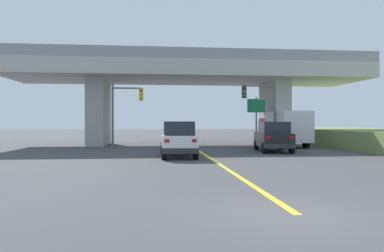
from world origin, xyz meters
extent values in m
plane|color=#424244|center=(0.00, 25.00, 0.00)|extent=(160.00, 160.00, 0.00)
cube|color=#B7B5AD|center=(0.00, 25.00, 6.44)|extent=(31.50, 8.07, 1.29)
cube|color=#A8A69F|center=(-8.01, 25.00, 2.90)|extent=(1.49, 4.84, 5.79)
cube|color=#A8A69F|center=(8.01, 25.00, 2.90)|extent=(1.49, 4.84, 5.79)
cube|color=gray|center=(0.00, 21.12, 7.54)|extent=(31.50, 0.20, 0.90)
cube|color=gray|center=(0.00, 28.89, 7.54)|extent=(31.50, 0.20, 0.90)
cube|color=yellow|center=(0.00, 11.25, 0.00)|extent=(0.20, 22.50, 0.01)
cube|color=silver|center=(-1.71, 13.17, 0.81)|extent=(1.87, 4.35, 0.90)
cube|color=#1E232D|center=(-1.71, 12.84, 1.64)|extent=(1.65, 2.39, 0.76)
cube|color=#2D2D30|center=(-1.71, 11.04, 0.50)|extent=(1.91, 0.20, 0.28)
cube|color=red|center=(-2.41, 10.97, 1.03)|extent=(0.24, 0.06, 0.16)
cube|color=red|center=(-1.01, 10.97, 1.03)|extent=(0.24, 0.06, 0.16)
cylinder|color=black|center=(-2.55, 14.80, 0.36)|extent=(0.26, 0.72, 0.72)
cylinder|color=black|center=(-0.88, 14.80, 0.36)|extent=(0.26, 0.72, 0.72)
cylinder|color=black|center=(-2.55, 11.54, 0.36)|extent=(0.26, 0.72, 0.72)
cylinder|color=black|center=(-0.88, 11.54, 0.36)|extent=(0.26, 0.72, 0.72)
cube|color=black|center=(4.95, 16.32, 0.81)|extent=(2.47, 4.62, 0.90)
cube|color=#1E232D|center=(4.91, 15.99, 1.64)|extent=(1.99, 2.62, 0.76)
cube|color=#2D2D30|center=(4.68, 14.18, 0.50)|extent=(1.98, 0.45, 0.28)
cube|color=red|center=(3.95, 14.20, 1.03)|extent=(0.25, 0.09, 0.16)
cube|color=red|center=(5.38, 14.02, 1.03)|extent=(0.25, 0.09, 0.16)
cylinder|color=black|center=(4.30, 18.08, 0.36)|extent=(0.35, 0.75, 0.72)
cylinder|color=black|center=(6.02, 17.86, 0.36)|extent=(0.35, 0.75, 0.72)
cylinder|color=black|center=(3.88, 14.79, 0.36)|extent=(0.35, 0.75, 0.72)
cylinder|color=black|center=(5.60, 14.57, 0.36)|extent=(0.35, 0.75, 0.72)
cube|color=red|center=(7.58, 23.78, 1.40)|extent=(2.20, 2.00, 1.90)
cube|color=silver|center=(7.58, 20.44, 1.65)|extent=(2.31, 4.68, 2.40)
cube|color=#195999|center=(7.58, 20.44, 1.05)|extent=(2.33, 4.59, 0.24)
cylinder|color=black|center=(6.58, 23.78, 0.45)|extent=(0.30, 0.90, 0.90)
cylinder|color=black|center=(8.58, 23.78, 0.45)|extent=(0.30, 0.90, 0.90)
cylinder|color=black|center=(6.58, 19.27, 0.45)|extent=(0.30, 0.90, 0.90)
cylinder|color=black|center=(8.58, 19.27, 0.45)|extent=(0.30, 0.90, 0.90)
cube|color=silver|center=(-0.79, 32.79, 0.81)|extent=(1.95, 4.62, 0.90)
cube|color=#1E232D|center=(-0.79, 32.44, 1.64)|extent=(1.72, 2.54, 0.76)
cube|color=#2D2D30|center=(-0.79, 30.53, 0.50)|extent=(1.99, 0.20, 0.28)
cube|color=red|center=(-1.52, 30.46, 1.03)|extent=(0.24, 0.06, 0.16)
cube|color=red|center=(-0.06, 30.46, 1.03)|extent=(0.24, 0.06, 0.16)
cylinder|color=black|center=(-1.66, 34.55, 0.36)|extent=(0.26, 0.72, 0.72)
cylinder|color=black|center=(0.09, 34.55, 0.36)|extent=(0.26, 0.72, 0.72)
cylinder|color=black|center=(-1.66, 31.03, 0.36)|extent=(0.26, 0.72, 0.72)
cylinder|color=black|center=(0.09, 31.03, 0.36)|extent=(0.26, 0.72, 0.72)
cylinder|color=#56595E|center=(6.26, 19.74, 2.74)|extent=(0.18, 0.18, 5.48)
cylinder|color=#56595E|center=(5.04, 19.74, 4.82)|extent=(2.44, 0.12, 0.12)
cube|color=#232326|center=(3.81, 19.74, 4.34)|extent=(0.32, 0.26, 0.96)
sphere|color=red|center=(3.81, 19.59, 4.64)|extent=(0.16, 0.16, 0.16)
sphere|color=gold|center=(3.81, 19.59, 4.34)|extent=(0.16, 0.16, 0.16)
sphere|color=green|center=(3.81, 19.59, 4.04)|extent=(0.16, 0.16, 0.16)
cylinder|color=#56595E|center=(-6.26, 20.39, 2.60)|extent=(0.18, 0.18, 5.21)
cylinder|color=#56595E|center=(-5.18, 20.39, 4.61)|extent=(2.16, 0.12, 0.12)
cube|color=gold|center=(-4.10, 20.39, 4.13)|extent=(0.32, 0.26, 0.96)
sphere|color=red|center=(-4.10, 20.24, 4.43)|extent=(0.16, 0.16, 0.16)
sphere|color=gold|center=(-4.10, 20.24, 4.13)|extent=(0.16, 0.16, 0.16)
sphere|color=green|center=(-4.10, 20.24, 3.83)|extent=(0.16, 0.16, 0.16)
cylinder|color=slate|center=(5.65, 22.75, 2.09)|extent=(0.14, 0.14, 4.18)
cube|color=#197242|center=(5.65, 22.69, 3.43)|extent=(1.58, 0.08, 1.10)
cube|color=white|center=(5.65, 22.68, 3.43)|extent=(1.66, 0.04, 1.18)
camera|label=1|loc=(-2.97, -7.17, 1.93)|focal=33.27mm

